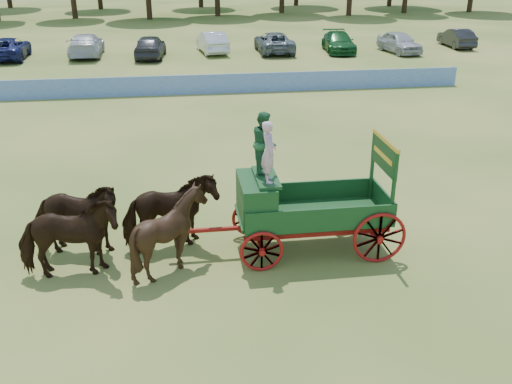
% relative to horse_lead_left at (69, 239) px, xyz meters
% --- Properties ---
extents(ground, '(160.00, 160.00, 0.00)m').
position_rel_horse_lead_left_xyz_m(ground, '(6.78, 0.32, -1.04)').
color(ground, '#A6974B').
rests_on(ground, ground).
extents(horse_lead_left, '(2.49, 1.21, 2.07)m').
position_rel_horse_lead_left_xyz_m(horse_lead_left, '(0.00, 0.00, 0.00)').
color(horse_lead_left, black).
rests_on(horse_lead_left, ground).
extents(horse_lead_right, '(2.64, 1.63, 2.07)m').
position_rel_horse_lead_left_xyz_m(horse_lead_right, '(0.00, 1.10, 0.00)').
color(horse_lead_right, black).
rests_on(horse_lead_right, ground).
extents(horse_wheel_left, '(1.97, 1.77, 2.08)m').
position_rel_horse_lead_left_xyz_m(horse_wheel_left, '(2.40, 0.00, 0.00)').
color(horse_wheel_left, black).
rests_on(horse_wheel_left, ground).
extents(horse_wheel_right, '(2.64, 1.64, 2.07)m').
position_rel_horse_lead_left_xyz_m(horse_wheel_right, '(2.40, 1.10, 0.00)').
color(horse_wheel_right, black).
rests_on(horse_wheel_right, ground).
extents(farm_dray, '(5.99, 2.00, 3.71)m').
position_rel_horse_lead_left_xyz_m(farm_dray, '(5.36, 0.58, 0.60)').
color(farm_dray, '#A21310').
rests_on(farm_dray, ground).
extents(sponsor_banner, '(26.00, 0.08, 1.05)m').
position_rel_horse_lead_left_xyz_m(sponsor_banner, '(5.78, 18.32, -0.51)').
color(sponsor_banner, blue).
rests_on(sponsor_banner, ground).
extents(parked_cars, '(46.19, 7.08, 1.64)m').
position_rel_horse_lead_left_xyz_m(parked_cars, '(2.96, 30.52, -0.27)').
color(parked_cars, silver).
rests_on(parked_cars, ground).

